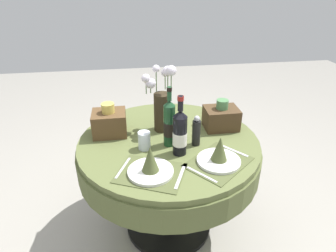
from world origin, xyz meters
TOP-DOWN VIEW (x-y plane):
  - ground at (0.00, 0.00)m, footprint 8.00×8.00m
  - dining_table at (0.00, 0.00)m, footprint 1.15×1.15m
  - place_setting_left at (-0.14, -0.33)m, footprint 0.42×0.37m
  - place_setting_right at (0.23, -0.29)m, footprint 0.43×0.42m
  - flower_vase at (-0.03, 0.14)m, footprint 0.21×0.17m
  - wine_bottle_left at (0.04, -0.16)m, footprint 0.08×0.08m
  - wine_bottle_centre at (-0.01, -0.06)m, footprint 0.07×0.07m
  - tumbler_near_right at (-0.16, -0.08)m, footprint 0.07×0.07m
  - pepper_mill at (0.15, -0.08)m, footprint 0.05×0.05m
  - woven_basket_side_left at (-0.36, 0.13)m, footprint 0.21×0.18m
  - woven_basket_side_right at (0.37, 0.10)m, footprint 0.22×0.17m

SIDE VIEW (x-z plane):
  - ground at x=0.00m, z-range 0.00..0.00m
  - dining_table at x=0.00m, z-range 0.23..0.97m
  - place_setting_left at x=-0.14m, z-range 0.70..0.86m
  - place_setting_right at x=0.23m, z-range 0.70..0.86m
  - tumbler_near_right at x=-0.16m, z-range 0.73..0.84m
  - woven_basket_side_right at x=0.37m, z-range 0.71..0.91m
  - woven_basket_side_left at x=-0.36m, z-range 0.71..0.92m
  - pepper_mill at x=0.15m, z-range 0.73..0.92m
  - wine_bottle_left at x=0.04m, z-range 0.69..1.05m
  - wine_bottle_centre at x=-0.01m, z-range 0.69..1.06m
  - flower_vase at x=-0.03m, z-range 0.71..1.16m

